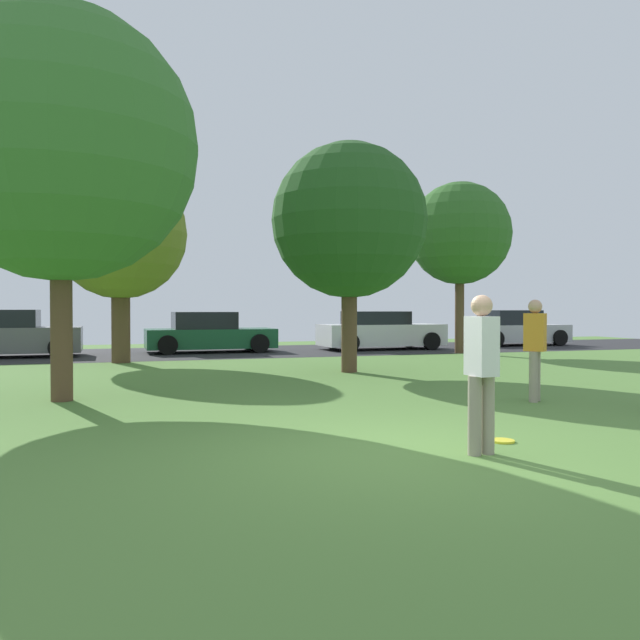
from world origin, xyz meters
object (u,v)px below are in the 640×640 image
at_px(parked_car_green, 209,334).
at_px(parked_car_silver, 513,329).
at_px(oak_tree_right, 120,234).
at_px(parked_car_white, 380,332).
at_px(oak_tree_center, 60,145).
at_px(person_catcher, 535,345).
at_px(person_bystander, 481,367).
at_px(parked_car_grey, 10,335).
at_px(maple_tree_near, 460,234).
at_px(birch_tree_lone, 349,221).
at_px(frisbee_disc, 502,441).

distance_m(parked_car_green, parked_car_silver, 12.36).
distance_m(oak_tree_right, parked_car_white, 10.06).
bearing_deg(oak_tree_center, person_catcher, -18.80).
bearing_deg(person_bystander, parked_car_grey, 19.28).
xyz_separation_m(maple_tree_near, person_catcher, (-4.64, -10.24, -3.09)).
xyz_separation_m(birch_tree_lone, maple_tree_near, (5.79, 4.82, 0.44)).
distance_m(frisbee_disc, parked_car_white, 16.33).
height_order(parked_car_grey, parked_car_green, parked_car_grey).
xyz_separation_m(frisbee_disc, parked_car_silver, (11.41, 16.13, 0.64)).
xyz_separation_m(birch_tree_lone, person_catcher, (1.15, -5.42, -2.65)).
relative_size(parked_car_white, parked_car_silver, 1.06).
xyz_separation_m(person_catcher, parked_car_grey, (-9.45, 13.01, -0.24)).
xyz_separation_m(parked_car_grey, parked_car_white, (12.36, -0.10, -0.02)).
bearing_deg(parked_car_green, person_catcher, -76.21).
distance_m(birch_tree_lone, oak_tree_center, 6.83).
relative_size(maple_tree_near, parked_car_white, 1.28).
height_order(oak_tree_right, person_bystander, oak_tree_right).
height_order(parked_car_green, parked_car_silver, parked_car_silver).
xyz_separation_m(parked_car_grey, parked_car_green, (6.17, 0.35, -0.04)).
height_order(parked_car_green, parked_car_white, parked_car_white).
xyz_separation_m(oak_tree_center, parked_car_grey, (-2.16, 10.53, -3.48)).
bearing_deg(parked_car_silver, parked_car_green, -178.95).
relative_size(oak_tree_center, person_bystander, 3.86).
bearing_deg(oak_tree_center, oak_tree_right, 81.86).
bearing_deg(oak_tree_center, birch_tree_lone, 25.65).
relative_size(person_bystander, parked_car_silver, 0.39).
relative_size(person_catcher, parked_car_white, 0.37).
bearing_deg(maple_tree_near, parked_car_green, 158.53).
bearing_deg(parked_car_white, oak_tree_right, -161.62).
relative_size(maple_tree_near, person_catcher, 3.47).
bearing_deg(parked_car_green, oak_tree_center, -110.20).
relative_size(frisbee_disc, parked_car_white, 0.06).
height_order(oak_tree_right, frisbee_disc, oak_tree_right).
bearing_deg(parked_car_silver, frisbee_disc, -125.28).
height_order(oak_tree_right, person_catcher, oak_tree_right).
bearing_deg(maple_tree_near, oak_tree_center, -146.94).
distance_m(oak_tree_center, person_bystander, 7.74).
distance_m(oak_tree_right, maple_tree_near, 10.89).
xyz_separation_m(person_bystander, parked_car_green, (-0.38, 16.37, -0.28)).
xyz_separation_m(birch_tree_lone, parked_car_white, (4.06, 7.48, -2.91)).
bearing_deg(frisbee_disc, parked_car_green, 93.42).
bearing_deg(person_bystander, oak_tree_right, 11.52).
bearing_deg(person_catcher, frisbee_disc, -82.00).
bearing_deg(frisbee_disc, parked_car_grey, 114.59).
distance_m(birch_tree_lone, person_bystander, 9.02).
distance_m(person_catcher, parked_car_silver, 16.35).
xyz_separation_m(oak_tree_right, maple_tree_near, (10.87, 0.37, 0.43)).
relative_size(parked_car_grey, parked_car_green, 0.95).
bearing_deg(parked_car_white, parked_car_silver, 6.29).
bearing_deg(parked_car_silver, oak_tree_right, -166.35).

